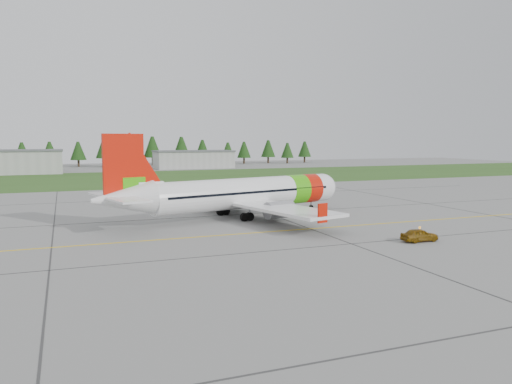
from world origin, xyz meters
name	(u,v)px	position (x,y,z in m)	size (l,w,h in m)	color
ground	(246,253)	(0.00, 0.00, 0.00)	(320.00, 320.00, 0.00)	gray
aircraft	(242,194)	(5.91, 17.89, 2.85)	(32.08, 30.16, 9.87)	white
follow_me_car	(420,223)	(16.35, -1.33, 1.76)	(1.41, 1.20, 3.51)	#CB890B
grass_strip	(127,179)	(0.00, 82.00, 0.01)	(320.00, 50.00, 0.03)	#30561E
taxi_guideline	(218,235)	(0.00, 8.00, 0.01)	(120.00, 0.25, 0.02)	gold
hangar_east	(193,160)	(25.00, 118.00, 2.60)	(24.00, 12.00, 5.20)	#A8A8A3
treeline	(107,152)	(0.00, 138.00, 5.00)	(160.00, 8.00, 10.00)	#1C3F14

